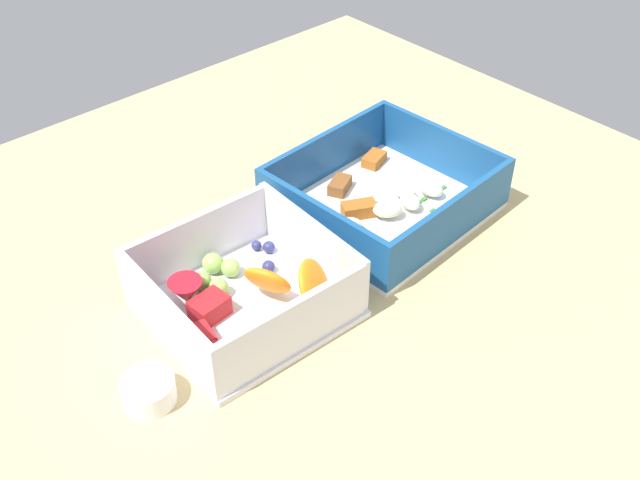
# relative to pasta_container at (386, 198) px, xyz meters

# --- Properties ---
(table_surface) EXTENTS (0.80, 0.80, 0.02)m
(table_surface) POSITION_rel_pasta_container_xyz_m (-0.09, -0.02, -0.03)
(table_surface) COLOR tan
(table_surface) RESTS_ON ground
(pasta_container) EXTENTS (0.20, 0.18, 0.06)m
(pasta_container) POSITION_rel_pasta_container_xyz_m (0.00, 0.00, 0.00)
(pasta_container) COLOR white
(pasta_container) RESTS_ON table_surface
(fruit_bowl) EXTENTS (0.16, 0.15, 0.06)m
(fruit_bowl) POSITION_rel_pasta_container_xyz_m (-0.19, -0.02, 0.00)
(fruit_bowl) COLOR white
(fruit_bowl) RESTS_ON table_surface
(paper_cup_liner) EXTENTS (0.04, 0.04, 0.02)m
(paper_cup_liner) POSITION_rel_pasta_container_xyz_m (-0.30, -0.04, -0.01)
(paper_cup_liner) COLOR white
(paper_cup_liner) RESTS_ON table_surface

